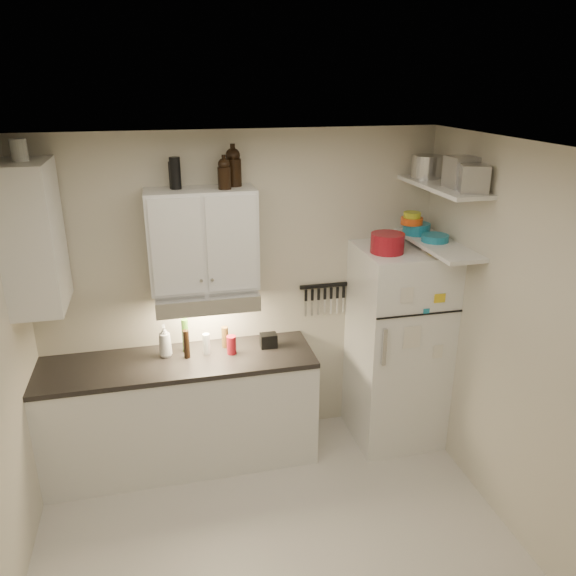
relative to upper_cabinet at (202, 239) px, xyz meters
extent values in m
cube|color=beige|center=(0.30, -1.33, -1.84)|extent=(3.20, 3.00, 0.02)
cube|color=white|center=(0.30, -1.33, 0.78)|extent=(3.20, 3.00, 0.02)
cube|color=beige|center=(0.30, 0.18, -0.53)|extent=(3.20, 0.02, 2.60)
cube|color=beige|center=(1.91, -1.33, -0.53)|extent=(0.02, 3.00, 2.60)
cube|color=white|center=(-0.25, -0.14, -1.39)|extent=(2.10, 0.60, 0.88)
cube|color=black|center=(-0.25, -0.14, -0.93)|extent=(2.10, 0.62, 0.04)
cube|color=white|center=(0.00, 0.00, 0.00)|extent=(0.80, 0.33, 0.75)
cube|color=white|center=(-1.14, -0.14, 0.12)|extent=(0.33, 0.55, 1.00)
cube|color=silver|center=(0.00, -0.06, -0.44)|extent=(0.76, 0.46, 0.12)
cube|color=white|center=(1.55, -0.18, -0.98)|extent=(0.70, 0.68, 1.70)
cube|color=white|center=(1.75, -0.31, 0.38)|extent=(0.30, 0.95, 0.03)
cube|color=white|center=(1.75, -0.31, -0.07)|extent=(0.30, 0.95, 0.03)
cube|color=black|center=(1.00, 0.15, -0.51)|extent=(0.42, 0.02, 0.03)
cylinder|color=maroon|center=(1.37, -0.24, -0.05)|extent=(0.29, 0.29, 0.15)
cube|color=yellow|center=(1.76, -0.30, -0.09)|extent=(0.21, 0.25, 0.07)
cylinder|color=silver|center=(1.68, -0.27, -0.08)|extent=(0.06, 0.06, 0.10)
cylinder|color=silver|center=(1.76, -0.02, 0.48)|extent=(0.31, 0.31, 0.17)
cube|color=#AAAAAD|center=(1.82, -0.45, 0.50)|extent=(0.22, 0.20, 0.22)
cube|color=#AAAAAD|center=(1.80, -0.63, 0.48)|extent=(0.24, 0.24, 0.19)
cylinder|color=teal|center=(1.70, -0.05, -0.01)|extent=(0.22, 0.22, 0.09)
cylinder|color=#EB5216|center=(1.65, -0.06, 0.06)|extent=(0.17, 0.17, 0.05)
cylinder|color=#B3BF21|center=(1.65, -0.06, 0.11)|extent=(0.14, 0.14, 0.04)
cylinder|color=teal|center=(1.74, -0.28, -0.02)|extent=(0.24, 0.24, 0.05)
cylinder|color=black|center=(-0.18, 0.06, 0.47)|extent=(0.07, 0.07, 0.19)
cylinder|color=black|center=(-0.16, 0.04, 0.49)|extent=(0.09, 0.09, 0.23)
cylinder|color=silver|center=(-1.13, -0.14, 0.69)|extent=(0.11, 0.11, 0.14)
imported|color=white|center=(-0.33, -0.05, -0.76)|extent=(0.13, 0.13, 0.29)
cylinder|color=brown|center=(0.14, 0.00, -0.82)|extent=(0.06, 0.06, 0.17)
cylinder|color=#396C1B|center=(-0.17, 0.00, -0.77)|extent=(0.06, 0.06, 0.27)
cylinder|color=black|center=(-0.17, -0.11, -0.79)|extent=(0.05, 0.05, 0.23)
cylinder|color=silver|center=(-0.02, -0.08, -0.82)|extent=(0.07, 0.07, 0.17)
cylinder|color=maroon|center=(0.17, -0.12, -0.83)|extent=(0.10, 0.10, 0.15)
cube|color=black|center=(0.47, -0.08, -0.85)|extent=(0.13, 0.10, 0.11)
camera|label=1|loc=(-0.31, -4.06, 1.12)|focal=35.00mm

